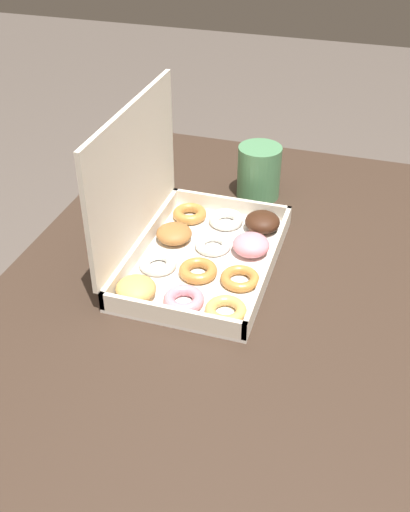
% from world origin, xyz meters
% --- Properties ---
extents(dining_table, '(1.08, 0.79, 0.72)m').
position_xyz_m(dining_table, '(0.00, 0.00, 0.61)').
color(dining_table, '#38281E').
rests_on(dining_table, ground_plane).
extents(donut_box, '(0.34, 0.24, 0.27)m').
position_xyz_m(donut_box, '(0.05, 0.11, 0.77)').
color(donut_box, silver).
rests_on(donut_box, dining_table).
extents(coffee_mug, '(0.09, 0.09, 0.11)m').
position_xyz_m(coffee_mug, '(0.30, 0.05, 0.77)').
color(coffee_mug, '#4C8456').
rests_on(coffee_mug, dining_table).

